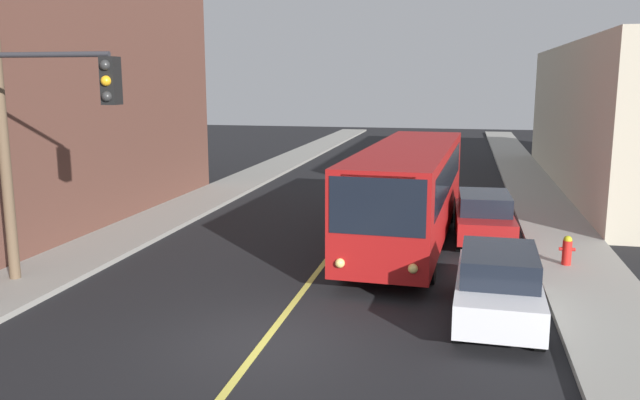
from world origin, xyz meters
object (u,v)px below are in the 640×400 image
Objects in this scene: parked_car_white at (498,284)px; traffic_signal_left_corner at (32,127)px; city_bus at (409,188)px; fire_hydrant at (567,250)px; parked_car_red at (484,216)px.

traffic_signal_left_corner is at bearing -170.05° from parked_car_white.
city_bus is 14.58× the size of fire_hydrant.
city_bus is 2.71m from parked_car_red.
parked_car_red is at bearing 42.35° from traffic_signal_left_corner.
city_bus is at bearing 154.95° from fire_hydrant.
city_bus is 2.75× the size of parked_car_white.
parked_car_red is 3.66m from fire_hydrant.
parked_car_white and parked_car_red have the same top height.
fire_hydrant is at bearing -25.05° from city_bus.
parked_car_white is 0.74× the size of traffic_signal_left_corner.
fire_hydrant is (12.26, 6.26, -3.72)m from traffic_signal_left_corner.
parked_car_white is 5.30× the size of fire_hydrant.
parked_car_white is at bearing -115.24° from fire_hydrant.
parked_car_white is at bearing 9.95° from traffic_signal_left_corner.
city_bus is 2.04× the size of traffic_signal_left_corner.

